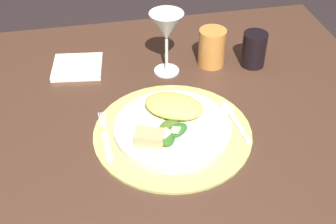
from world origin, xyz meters
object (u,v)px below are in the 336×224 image
dining_table (142,157)px  wine_glass (166,28)px  napkin (78,67)px  dark_tumbler (254,49)px  fork (106,139)px  spoon (231,114)px  amber_tumbler (212,48)px  dinner_plate (173,128)px

dining_table → wine_glass: 0.33m
napkin → dark_tumbler: (0.45, -0.07, 0.04)m
dining_table → fork: fork is taller
wine_glass → spoon: bearing=-63.0°
napkin → amber_tumbler: 0.35m
fork → spoon: size_ratio=1.10×
dinner_plate → wine_glass: size_ratio=1.53×
fork → amber_tumbler: amber_tumbler is taller
dining_table → dark_tumbler: bearing=19.6°
dining_table → dark_tumbler: dark_tumbler is taller
dining_table → dark_tumbler: size_ratio=13.14×
napkin → amber_tumbler: size_ratio=1.26×
dining_table → dinner_plate: 0.22m
amber_tumbler → wine_glass: bearing=-174.4°
dining_table → wine_glass: (0.09, 0.12, 0.29)m
dining_table → dark_tumbler: (0.32, 0.11, 0.22)m
spoon → amber_tumbler: 0.22m
spoon → napkin: 0.42m
dinner_plate → spoon: 0.14m
amber_tumbler → dining_table: bearing=-147.1°
amber_tumbler → dark_tumbler: bearing=-12.7°
wine_glass → dark_tumbler: wine_glass is taller
dark_tumbler → spoon: bearing=-121.4°
napkin → amber_tumbler: (0.34, -0.04, 0.04)m
dinner_plate → amber_tumbler: size_ratio=2.54×
amber_tumbler → dark_tumbler: amber_tumbler is taller
dining_table → amber_tumbler: 0.33m
napkin → amber_tumbler: amber_tumbler is taller
wine_glass → amber_tumbler: 0.14m
spoon → dinner_plate: bearing=-168.6°
dining_table → fork: bearing=-128.4°
amber_tumbler → dark_tumbler: size_ratio=1.09×
dining_table → dinner_plate: dinner_plate is taller
dining_table → napkin: bearing=126.5°
fork → napkin: size_ratio=1.26×
spoon → wine_glass: wine_glass is taller
dining_table → fork: size_ratio=7.62×
napkin → dining_table: bearing=-53.5°
spoon → dark_tumbler: dark_tumbler is taller
napkin → dark_tumbler: bearing=-8.6°
spoon → wine_glass: bearing=117.0°
dining_table → napkin: napkin is taller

